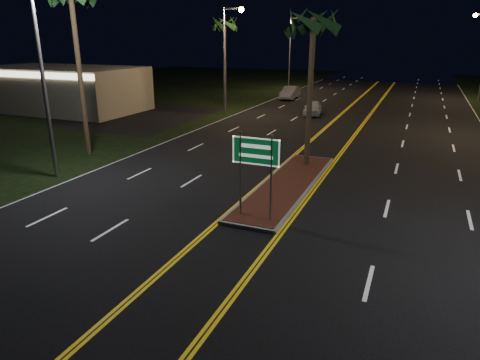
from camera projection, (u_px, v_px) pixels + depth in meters
The scene contains 12 objects.
ground at pixel (224, 253), 13.71m from camera, with size 120.00×120.00×0.00m, color black.
grass_left at pixel (70, 101), 46.58m from camera, with size 40.00×110.00×0.01m, color black.
median_island at pixel (287, 185), 19.80m from camera, with size 2.25×10.25×0.17m.
highway_sign at pixel (256, 159), 15.39m from camera, with size 1.80×0.08×3.20m.
commercial_building at pixel (62, 89), 40.10m from camera, with size 15.00×8.12×4.00m.
streetlight_left_near at pixel (47, 59), 19.31m from camera, with size 1.91×0.44×9.00m.
streetlight_left_mid at pixel (228, 49), 36.80m from camera, with size 1.91×0.44×9.00m.
streetlight_left_far at pixel (293, 45), 54.29m from camera, with size 1.91×0.44×9.00m.
palm_median at pixel (314, 22), 20.59m from camera, with size 2.40×2.40×8.30m.
palm_left_far at pixel (224, 24), 40.44m from camera, with size 2.40×2.40×8.80m.
car_near at pixel (313, 107), 38.02m from camera, with size 1.87×4.36×1.45m, color silver.
car_far at pixel (290, 92), 47.92m from camera, with size 2.07×4.82×1.61m, color #ADB1B6.
Camera 1 is at (5.21, -11.11, 6.57)m, focal length 32.00 mm.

